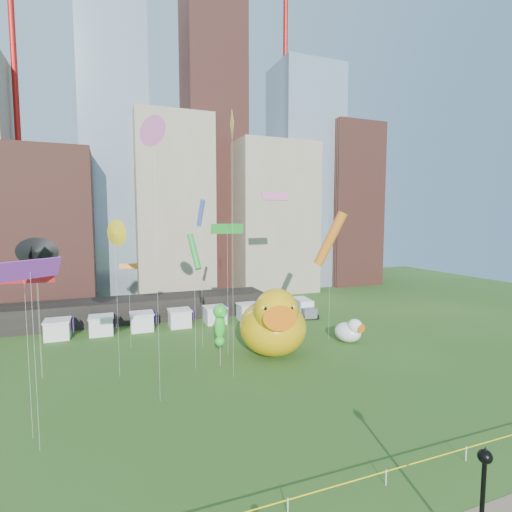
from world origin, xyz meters
name	(u,v)px	position (x,y,z in m)	size (l,w,h in m)	color
skyline	(161,185)	(2.25, 61.06, 21.44)	(101.00, 23.00, 68.00)	brown
crane_left	(18,33)	(-21.11, 64.00, 46.90)	(23.00, 1.00, 76.00)	red
crane_right	(289,74)	(30.89, 64.00, 46.90)	(23.00, 1.00, 76.00)	red
pavilion	(138,309)	(-4.00, 42.00, 1.60)	(38.00, 6.00, 3.20)	black
vendor_tents	(180,319)	(1.02, 36.00, 1.11)	(33.24, 2.80, 2.40)	white
caution_tape	(288,502)	(0.00, 0.00, 0.68)	(50.00, 0.06, 0.90)	white
big_duck	(274,324)	(8.42, 20.92, 3.53)	(9.39, 10.89, 7.70)	#E3A80B
small_duck	(349,331)	(18.73, 21.83, 1.37)	(3.67, 4.24, 2.99)	white
seahorse_green	(220,322)	(2.27, 20.12, 4.55)	(1.47, 1.83, 6.31)	silver
seahorse_purple	(281,314)	(9.74, 21.92, 4.27)	(1.37, 1.70, 5.91)	silver
lamppost	(483,496)	(6.04, -5.66, 3.35)	(0.57, 0.57, 5.48)	black
box_truck	(303,307)	(19.82, 35.43, 1.27)	(2.89, 6.05, 2.48)	white
kite_1	(154,132)	(-4.34, 14.66, 21.26)	(1.32, 2.17, 22.45)	silver
kite_2	(35,258)	(-14.10, 23.87, 11.12)	(0.65, 3.28, 12.88)	silver
kite_3	(194,252)	(-0.19, 20.30, 11.56)	(1.21, 2.11, 13.30)	silver
kite_4	(115,233)	(-7.25, 20.99, 13.40)	(1.32, 2.30, 14.62)	silver
kite_5	(201,213)	(1.94, 26.48, 15.33)	(0.80, 1.85, 16.89)	silver
kite_6	(129,267)	(-5.78, 29.00, 9.34)	(2.03, 0.56, 9.73)	silver
kite_7	(30,270)	(-12.32, 10.43, 11.58)	(3.24, 3.19, 12.22)	silver
kite_8	(24,276)	(-12.99, 12.21, 11.01)	(3.60, 0.93, 11.58)	silver
kite_9	(275,197)	(13.83, 32.96, 17.80)	(3.87, 0.59, 18.46)	silver
kite_10	(36,252)	(-13.88, 22.99, 11.75)	(2.54, 1.07, 13.03)	silver
kite_11	(227,229)	(3.93, 22.94, 13.62)	(3.48, 0.54, 14.20)	silver
kite_12	(232,131)	(2.65, 17.07, 22.35)	(0.52, 2.60, 24.29)	silver
kite_14	(330,239)	(16.83, 23.35, 12.37)	(3.76, 3.31, 15.69)	silver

